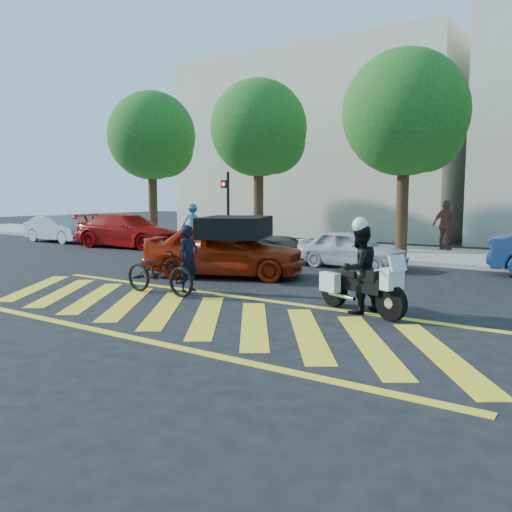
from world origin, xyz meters
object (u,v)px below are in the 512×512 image
Objects in this scene: red_convertible at (225,250)px; parked_left at (128,231)px; officer_moto at (359,269)px; parked_mid_left at (246,242)px; officer_bike at (189,259)px; police_motorcycle at (360,286)px; bicycle at (160,271)px; parked_far_left at (59,229)px; parked_mid_right at (351,249)px.

parked_left is at bearing 41.69° from red_convertible.
officer_moto is 0.40× the size of parked_mid_left.
officer_bike reaches higher than parked_mid_left.
officer_bike is at bearing -155.13° from police_motorcycle.
officer_moto reaches higher than bicycle.
parked_far_left is 4.72m from parked_left.
parked_far_left is (-13.68, 7.09, 0.10)m from bicycle.
red_convertible reaches higher than parked_left.
police_motorcycle is at bearing -135.28° from red_convertible.
parked_far_left is at bearing 65.79° from officer_bike.
red_convertible is at bearing 178.84° from police_motorcycle.
parked_mid_right is (10.70, -0.50, -0.12)m from parked_left.
officer_bike reaches higher than parked_mid_right.
parked_mid_left is at bearing 93.67° from parked_mid_right.
red_convertible is 9.54m from parked_left.
parked_left is at bearing 176.91° from police_motorcycle.
police_motorcycle is at bearing -121.96° from parked_left.
officer_moto is 5.44m from red_convertible.
red_convertible is 1.03× the size of parked_mid_left.
officer_bike is 2.48m from red_convertible.
bicycle is 1.18× the size of officer_moto.
red_convertible is at bearing 7.45° from bicycle.
bicycle is 0.41× the size of parked_left.
officer_bike is 4.24m from officer_moto.
parked_far_left reaches higher than parked_mid_left.
parked_mid_right reaches higher than bicycle.
bicycle is 6.90m from parked_mid_right.
bicycle is 7.08m from parked_mid_left.
police_motorcycle is at bearing -86.60° from officer_bike.
parked_mid_left reaches higher than bicycle.
parked_mid_left is at bearing 5.54° from red_convertible.
parked_mid_right is (-2.87, 5.86, 0.06)m from police_motorcycle.
parked_left is at bearing -93.16° from officer_moto.
officer_moto is at bearing -120.46° from police_motorcycle.
parked_mid_right is at bearing 138.12° from police_motorcycle.
bicycle is at bearing 169.11° from parked_mid_right.
officer_moto is at bearing -130.49° from parked_mid_left.
red_convertible is 4.29m from parked_mid_right.
officer_bike is 11.41m from parked_left.
parked_far_left is 0.77× the size of parked_left.
parked_far_left is 15.42m from parked_mid_right.
bicycle is 3.00m from red_convertible.
police_motorcycle is at bearing -150.26° from parked_mid_right.
parked_left is (-8.96, 7.18, 0.18)m from bicycle.
parked_far_left is at bearing 62.26° from bicycle.
bicycle is at bearing 165.73° from red_convertible.
police_motorcycle is at bearing -109.41° from parked_far_left.
officer_moto is (-0.02, -0.01, 0.33)m from police_motorcycle.
officer_moto reaches higher than parked_mid_left.
officer_bike is 0.78× the size of bicycle.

